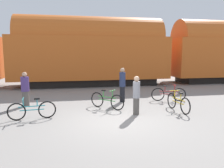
{
  "coord_description": "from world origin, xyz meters",
  "views": [
    {
      "loc": [
        -1.56,
        -7.48,
        2.45
      ],
      "look_at": [
        0.21,
        1.89,
        1.1
      ],
      "focal_mm": 35.0,
      "sensor_mm": 36.0,
      "label": 1
    }
  ],
  "objects": [
    {
      "name": "bicycle_green",
      "position": [
        -0.02,
        1.89,
        0.37
      ],
      "size": [
        1.31,
        1.27,
        0.86
      ],
      "color": "black",
      "rests_on": "ground_plane"
    },
    {
      "name": "rail_far",
      "position": [
        0.0,
        10.01,
        0.01
      ],
      "size": [
        48.5,
        0.07,
        0.01
      ],
      "primitive_type": "cube",
      "color": "#4C4238",
      "rests_on": "ground_plane"
    },
    {
      "name": "person_in_navy",
      "position": [
        0.97,
        3.09,
        0.88
      ],
      "size": [
        0.3,
        0.3,
        1.73
      ],
      "rotation": [
        0.0,
        0.0,
        6.13
      ],
      "color": "black",
      "rests_on": "ground_plane"
    },
    {
      "name": "ground_plane",
      "position": [
        0.0,
        0.0,
        0.0
      ],
      "size": [
        80.0,
        80.0,
        0.0
      ],
      "primitive_type": "plane",
      "color": "gray"
    },
    {
      "name": "bicycle_teal",
      "position": [
        -3.02,
        0.82,
        0.35
      ],
      "size": [
        1.73,
        0.46,
        0.82
      ],
      "color": "black",
      "rests_on": "ground_plane"
    },
    {
      "name": "freight_train",
      "position": [
        0.0,
        9.29,
        2.67
      ],
      "size": [
        36.5,
        3.18,
        5.17
      ],
      "color": "black",
      "rests_on": "ground_plane"
    },
    {
      "name": "person_in_grey",
      "position": [
        0.97,
        0.7,
        0.8
      ],
      "size": [
        0.29,
        0.29,
        1.56
      ],
      "rotation": [
        0.0,
        0.0,
        2.46
      ],
      "color": "#514C47",
      "rests_on": "ground_plane"
    },
    {
      "name": "bicycle_yellow",
      "position": [
        2.88,
        0.88,
        0.37
      ],
      "size": [
        0.46,
        1.74,
        0.86
      ],
      "color": "black",
      "rests_on": "ground_plane"
    },
    {
      "name": "person_in_purple",
      "position": [
        -3.66,
        3.03,
        0.79
      ],
      "size": [
        0.36,
        0.36,
        1.59
      ],
      "rotation": [
        0.0,
        0.0,
        5.49
      ],
      "color": "#514C47",
      "rests_on": "ground_plane"
    },
    {
      "name": "bicycle_maroon",
      "position": [
        3.36,
        2.84,
        0.36
      ],
      "size": [
        1.74,
        0.52,
        0.84
      ],
      "color": "black",
      "rests_on": "ground_plane"
    },
    {
      "name": "rail_near",
      "position": [
        0.0,
        8.57,
        0.01
      ],
      "size": [
        48.5,
        0.07,
        0.01
      ],
      "primitive_type": "cube",
      "color": "#4C4238",
      "rests_on": "ground_plane"
    }
  ]
}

